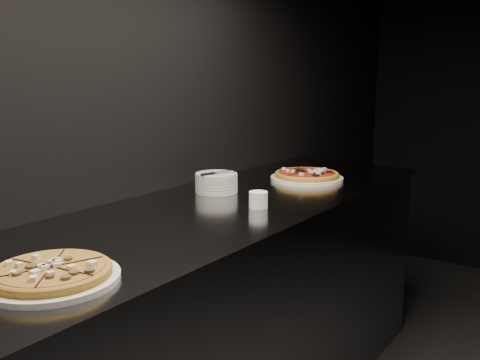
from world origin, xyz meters
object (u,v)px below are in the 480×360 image
Objects in this scene: counter at (222,316)px; cutlery at (216,173)px; ramekin at (258,199)px; plate_stack at (216,182)px; pizza_mushroom at (52,274)px; pizza_tomato at (307,176)px.

counter is 13.39× the size of cutlery.
cutlery is at bearing 133.26° from counter.
counter is at bearing -163.60° from ramekin.
cutlery reaches higher than plate_stack.
pizza_mushroom is (0.14, -0.86, 0.48)m from counter.
plate_stack is at bearing 129.50° from cutlery.
pizza_mushroom is 1.83× the size of cutlery.
plate_stack is at bearing 106.07° from pizza_mushroom.
counter is 13.68× the size of plate_stack.
cutlery is at bearing -62.38° from plate_stack.
counter is 0.58m from cutlery.
plate_stack is 0.98× the size of cutlery.
pizza_tomato is 2.14× the size of plate_stack.
pizza_mushroom is at bearing -86.05° from pizza_tomato.
plate_stack is (-0.19, -0.45, 0.02)m from pizza_tomato.
ramekin is (0.00, 0.90, 0.01)m from pizza_mushroom.
pizza_tomato is at bearing 66.41° from plate_stack.
pizza_tomato is at bearing 100.43° from ramekin.
counter is 7.31× the size of pizza_mushroom.
pizza_mushroom is 0.88× the size of pizza_tomato.
pizza_mushroom is at bearing -90.29° from ramekin.
counter is at bearing -93.39° from pizza_tomato.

